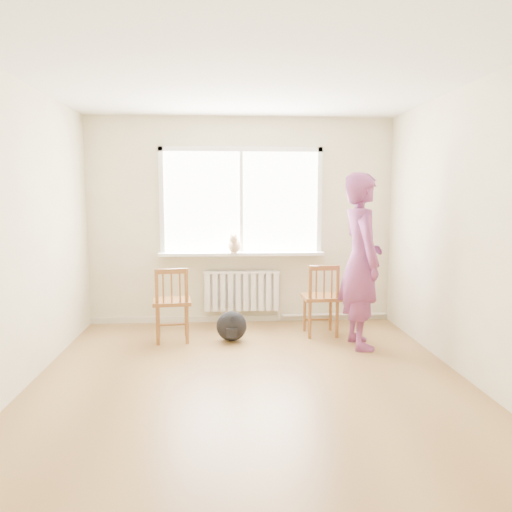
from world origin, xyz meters
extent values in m
plane|color=olive|center=(0.00, 0.00, 0.00)|extent=(4.50, 4.50, 0.00)
plane|color=white|center=(0.00, 0.00, 2.70)|extent=(4.50, 4.50, 0.00)
cube|color=beige|center=(0.00, 2.25, 1.35)|extent=(4.00, 0.01, 2.70)
cube|color=white|center=(0.00, 2.23, 1.60)|extent=(2.00, 0.02, 1.30)
cube|color=white|center=(0.00, 2.21, 2.28)|extent=(2.12, 0.05, 0.06)
cube|color=white|center=(-1.03, 2.21, 1.60)|extent=(0.06, 0.05, 1.42)
cube|color=white|center=(1.03, 2.21, 1.60)|extent=(0.06, 0.05, 1.42)
cube|color=white|center=(0.00, 2.21, 1.60)|extent=(0.04, 0.05, 1.30)
cube|color=white|center=(0.00, 2.14, 0.93)|extent=(2.15, 0.22, 0.04)
cube|color=white|center=(0.00, 2.20, 0.43)|extent=(1.00, 0.02, 0.55)
cube|color=white|center=(0.00, 2.15, 0.43)|extent=(1.00, 0.10, 0.51)
cube|color=white|center=(0.00, 2.15, 0.69)|extent=(1.00, 0.12, 0.03)
cylinder|color=silver|center=(1.25, 2.19, 0.08)|extent=(1.40, 0.04, 0.04)
cube|color=beige|center=(0.00, 2.23, 0.04)|extent=(4.00, 0.03, 0.08)
cube|color=brown|center=(-0.84, 1.41, 0.46)|extent=(0.47, 0.45, 0.04)
cylinder|color=brown|center=(-0.69, 1.59, 0.23)|extent=(0.04, 0.04, 0.46)
cylinder|color=brown|center=(-1.02, 1.55, 0.23)|extent=(0.04, 0.04, 0.46)
cylinder|color=brown|center=(-0.66, 1.26, 0.23)|extent=(0.04, 0.04, 0.46)
cylinder|color=brown|center=(-0.99, 1.23, 0.23)|extent=(0.04, 0.04, 0.46)
cylinder|color=brown|center=(-0.66, 1.26, 0.44)|extent=(0.04, 0.04, 0.88)
cylinder|color=brown|center=(-0.99, 1.23, 0.44)|extent=(0.04, 0.04, 0.88)
cube|color=brown|center=(-0.82, 1.24, 0.84)|extent=(0.36, 0.07, 0.06)
cylinder|color=brown|center=(-0.73, 1.25, 0.66)|extent=(0.02, 0.02, 0.35)
cylinder|color=brown|center=(-0.82, 1.24, 0.66)|extent=(0.02, 0.02, 0.35)
cylinder|color=brown|center=(-0.92, 1.23, 0.66)|extent=(0.02, 0.02, 0.35)
cube|color=brown|center=(0.93, 1.54, 0.46)|extent=(0.44, 0.42, 0.04)
cylinder|color=brown|center=(1.10, 1.71, 0.23)|extent=(0.04, 0.04, 0.46)
cylinder|color=brown|center=(0.77, 1.70, 0.23)|extent=(0.04, 0.04, 0.46)
cylinder|color=brown|center=(1.10, 1.38, 0.23)|extent=(0.04, 0.04, 0.46)
cylinder|color=brown|center=(0.77, 1.37, 0.23)|extent=(0.04, 0.04, 0.46)
cylinder|color=brown|center=(1.10, 1.38, 0.44)|extent=(0.04, 0.04, 0.88)
cylinder|color=brown|center=(0.77, 1.37, 0.44)|extent=(0.04, 0.04, 0.88)
cube|color=brown|center=(0.94, 1.37, 0.84)|extent=(0.36, 0.04, 0.06)
cylinder|color=brown|center=(1.03, 1.38, 0.66)|extent=(0.02, 0.02, 0.35)
cylinder|color=brown|center=(0.94, 1.37, 0.66)|extent=(0.02, 0.02, 0.35)
cylinder|color=brown|center=(0.85, 1.37, 0.66)|extent=(0.02, 0.02, 0.35)
imported|color=#C6424B|center=(1.28, 1.05, 0.97)|extent=(0.49, 0.73, 1.94)
ellipsoid|color=beige|center=(-0.09, 2.07, 1.04)|extent=(0.20, 0.28, 0.19)
sphere|color=beige|center=(-0.11, 1.95, 1.14)|extent=(0.10, 0.10, 0.10)
cone|color=beige|center=(-0.14, 1.95, 1.19)|extent=(0.03, 0.03, 0.04)
cone|color=beige|center=(-0.08, 1.94, 1.19)|extent=(0.03, 0.03, 0.04)
cylinder|color=beige|center=(-0.08, 2.20, 0.99)|extent=(0.05, 0.17, 0.02)
cylinder|color=beige|center=(-0.13, 1.98, 1.00)|extent=(0.02, 0.02, 0.09)
cylinder|color=beige|center=(-0.08, 1.97, 1.00)|extent=(0.02, 0.02, 0.09)
ellipsoid|color=black|center=(-0.15, 1.34, 0.18)|extent=(0.40, 0.33, 0.35)
camera|label=1|loc=(-0.24, -4.33, 1.70)|focal=35.00mm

